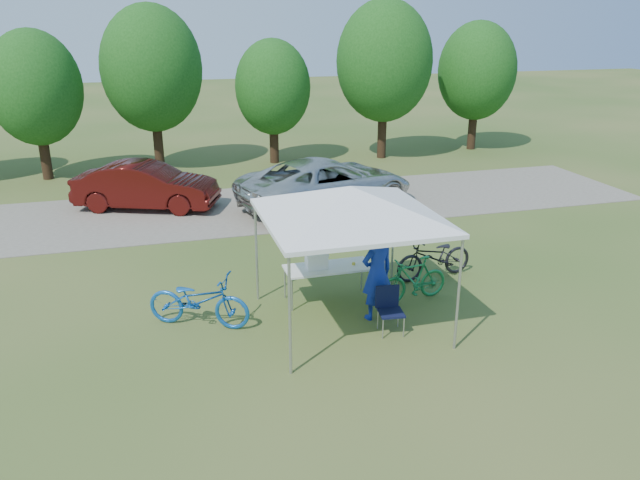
# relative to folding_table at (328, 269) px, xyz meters

# --- Properties ---
(ground) EXTENTS (100.00, 100.00, 0.00)m
(ground) POSITION_rel_folding_table_xyz_m (0.09, -1.09, -0.70)
(ground) COLOR #2D5119
(ground) RESTS_ON ground
(gravel_strip) EXTENTS (24.00, 5.00, 0.02)m
(gravel_strip) POSITION_rel_folding_table_xyz_m (0.09, 6.91, -0.69)
(gravel_strip) COLOR gray
(gravel_strip) RESTS_ON ground
(canopy) EXTENTS (4.53, 4.53, 3.00)m
(canopy) POSITION_rel_folding_table_xyz_m (0.09, -1.09, 1.96)
(canopy) COLOR #A5A5AA
(canopy) RESTS_ON ground
(treeline) EXTENTS (24.89, 4.28, 6.30)m
(treeline) POSITION_rel_folding_table_xyz_m (-0.21, 12.96, 2.84)
(treeline) COLOR #382314
(treeline) RESTS_ON ground
(folding_table) EXTENTS (1.80, 0.75, 0.74)m
(folding_table) POSITION_rel_folding_table_xyz_m (0.00, 0.00, 0.00)
(folding_table) COLOR white
(folding_table) RESTS_ON ground
(folding_chair) EXTENTS (0.50, 0.51, 0.88)m
(folding_chair) POSITION_rel_folding_table_xyz_m (0.71, -1.62, -0.18)
(folding_chair) COLOR black
(folding_chair) RESTS_ON ground
(cooler) EXTENTS (0.45, 0.30, 0.32)m
(cooler) POSITION_rel_folding_table_xyz_m (-0.25, 0.00, 0.21)
(cooler) COLOR white
(cooler) RESTS_ON folding_table
(ice_cream_cup) EXTENTS (0.07, 0.07, 0.05)m
(ice_cream_cup) POSITION_rel_folding_table_xyz_m (0.54, -0.05, 0.07)
(ice_cream_cup) COLOR gold
(ice_cream_cup) RESTS_ON folding_table
(cyclist) EXTENTS (0.78, 0.61, 1.89)m
(cyclist) POSITION_rel_folding_table_xyz_m (0.67, -1.05, 0.25)
(cyclist) COLOR #122899
(cyclist) RESTS_ON ground
(bike_blue) EXTENTS (2.10, 1.52, 1.05)m
(bike_blue) POSITION_rel_folding_table_xyz_m (-2.70, -0.45, -0.17)
(bike_blue) COLOR #1458AF
(bike_blue) RESTS_ON ground
(bike_green) EXTENTS (1.64, 0.69, 0.95)m
(bike_green) POSITION_rel_folding_table_xyz_m (1.68, -0.53, -0.22)
(bike_green) COLOR #1B7A40
(bike_green) RESTS_ON ground
(bike_dark) EXTENTS (1.99, 0.94, 1.00)m
(bike_dark) POSITION_rel_folding_table_xyz_m (2.63, 0.45, -0.19)
(bike_dark) COLOR black
(bike_dark) RESTS_ON ground
(minivan) EXTENTS (6.05, 4.12, 1.54)m
(minivan) POSITION_rel_folding_table_xyz_m (1.82, 6.34, 0.09)
(minivan) COLOR silver
(minivan) RESTS_ON gravel_strip
(sedan) EXTENTS (4.54, 2.96, 1.41)m
(sedan) POSITION_rel_folding_table_xyz_m (-3.49, 7.76, 0.03)
(sedan) COLOR #480F0C
(sedan) RESTS_ON gravel_strip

